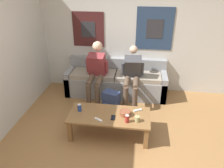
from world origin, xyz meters
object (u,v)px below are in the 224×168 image
ceramic_bowl (125,113)px  drink_can_blue (80,108)px  coffee_table (109,117)px  game_controller_near_left (138,110)px  person_seated_teen (132,75)px  cell_phone (113,118)px  game_controller_near_right (98,120)px  backpack (111,102)px  pillar_candle (137,119)px  drink_can_red (127,119)px  couch (116,82)px  person_seated_adult (96,71)px

ceramic_bowl → drink_can_blue: drink_can_blue is taller
coffee_table → game_controller_near_left: bearing=20.2°
person_seated_teen → cell_phone: person_seated_teen is taller
ceramic_bowl → game_controller_near_right: 0.45m
coffee_table → backpack: (-0.07, 0.69, -0.13)m
coffee_table → drink_can_blue: bearing=175.8°
backpack → pillar_candle: pillar_candle is taller
coffee_table → drink_can_blue: 0.53m
game_controller_near_left → game_controller_near_right: same height
drink_can_blue → cell_phone: size_ratio=0.90×
person_seated_teen → drink_can_blue: 1.35m
person_seated_teen → game_controller_near_left: 0.98m
person_seated_teen → drink_can_red: (0.00, -1.27, -0.18)m
person_seated_teen → game_controller_near_right: (-0.45, -1.28, -0.23)m
couch → drink_can_red: couch is taller
ceramic_bowl → pillar_candle: pillar_candle is taller
pillar_candle → drink_can_blue: drink_can_blue is taller
backpack → game_controller_near_right: backpack is taller
person_seated_adult → drink_can_blue: (-0.07, -1.06, -0.23)m
couch → cell_phone: size_ratio=15.94×
drink_can_blue → drink_can_red: 0.84m
drink_can_red → cell_phone: (-0.23, 0.08, -0.06)m
person_seated_adult → backpack: size_ratio=2.84×
ceramic_bowl → drink_can_red: 0.19m
person_seated_teen → cell_phone: bearing=-100.9°
drink_can_red → cell_phone: 0.25m
pillar_candle → game_controller_near_right: size_ratio=0.73×
person_seated_teen → game_controller_near_right: 1.38m
person_seated_adult → cell_phone: size_ratio=9.03×
ceramic_bowl → game_controller_near_right: ceramic_bowl is taller
couch → drink_can_blue: bearing=-107.8°
coffee_table → ceramic_bowl: (0.26, 0.02, 0.10)m
drink_can_blue → game_controller_near_right: 0.43m
couch → backpack: couch is taller
person_seated_teen → backpack: size_ratio=2.66×
game_controller_near_left → cell_phone: 0.46m
person_seated_adult → ceramic_bowl: person_seated_adult is taller
person_seated_teen → pillar_candle: 1.25m
couch → drink_can_blue: (-0.45, -1.40, 0.17)m
person_seated_adult → game_controller_near_right: size_ratio=8.73×
couch → backpack: (-0.01, -0.75, -0.08)m
backpack → ceramic_bowl: ceramic_bowl is taller
pillar_candle → game_controller_near_left: 0.30m
coffee_table → game_controller_near_left: (0.46, 0.17, 0.07)m
ceramic_bowl → drink_can_blue: (-0.77, 0.02, 0.02)m
couch → ceramic_bowl: couch is taller
ceramic_bowl → game_controller_near_left: 0.25m
coffee_table → game_controller_near_right: (-0.15, -0.18, 0.07)m
person_seated_adult → drink_can_red: 1.48m
coffee_table → person_seated_adult: bearing=111.8°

